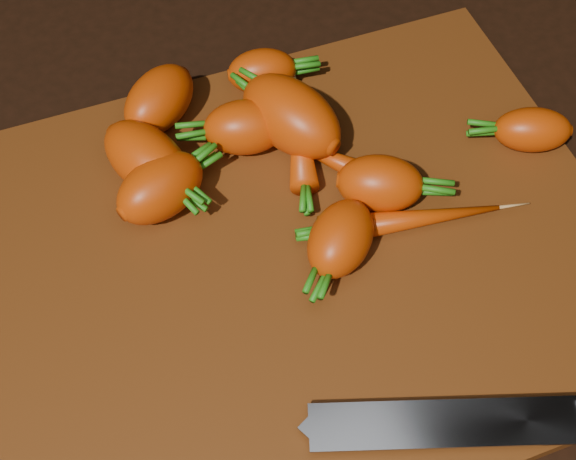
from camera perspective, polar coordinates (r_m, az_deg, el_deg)
name	(u,v)px	position (r m, az deg, el deg)	size (l,w,h in m)	color
ground	(293,265)	(0.62, 0.32, -2.51)	(2.00, 2.00, 0.01)	black
cutting_board	(293,258)	(0.61, 0.33, -1.98)	(0.50, 0.40, 0.01)	#5D2D0F
carrot_0	(160,188)	(0.62, -9.07, 2.99)	(0.07, 0.05, 0.05)	#CB3E08
carrot_1	(245,127)	(0.65, -3.09, 7.30)	(0.07, 0.05, 0.05)	#CB3E08
carrot_2	(147,159)	(0.64, -10.02, 5.02)	(0.08, 0.05, 0.05)	#CB3E08
carrot_3	(291,116)	(0.65, 0.23, 8.11)	(0.10, 0.06, 0.06)	#CB3E08
carrot_4	(159,100)	(0.68, -9.15, 9.14)	(0.07, 0.05, 0.05)	#CB3E08
carrot_5	(262,71)	(0.70, -1.85, 11.23)	(0.06, 0.04, 0.04)	#CB3E08
carrot_6	(532,130)	(0.68, 16.99, 6.84)	(0.06, 0.04, 0.04)	#CB3E08
carrot_7	(300,133)	(0.66, 0.83, 6.91)	(0.11, 0.02, 0.02)	#CB3E08
carrot_8	(410,220)	(0.62, 8.68, 0.74)	(0.14, 0.02, 0.02)	#CB3E08
carrot_9	(334,161)	(0.64, 3.31, 4.96)	(0.09, 0.02, 0.02)	#CB3E08
carrot_10	(341,239)	(0.59, 3.76, -0.61)	(0.07, 0.05, 0.05)	#CB3E08
carrot_11	(380,184)	(0.62, 6.56, 3.30)	(0.07, 0.05, 0.05)	#CB3E08
knife	(473,423)	(0.55, 13.04, -13.21)	(0.29, 0.12, 0.02)	gray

